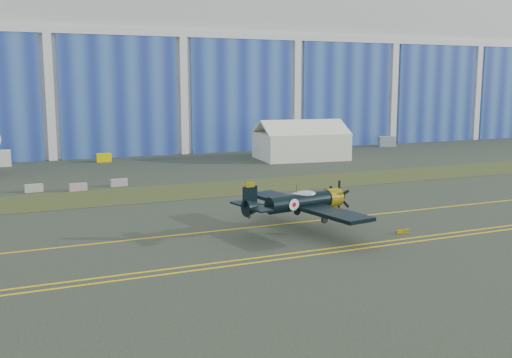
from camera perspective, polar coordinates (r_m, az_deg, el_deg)
name	(u,v)px	position (r m, az deg, el deg)	size (l,w,h in m)	color
ground	(108,227)	(53.39, -13.95, -4.50)	(260.00, 260.00, 0.00)	#313A2E
grass_median	(84,199)	(66.93, -16.02, -1.82)	(260.00, 10.00, 0.02)	#475128
hangar	(38,69)	(123.34, -20.07, 9.84)	(220.00, 45.70, 30.00)	silver
taxiway_centreline	(119,241)	(48.61, -12.93, -5.80)	(200.00, 0.20, 0.02)	yellow
edge_line_near	(148,277)	(39.68, -10.29, -9.13)	(80.00, 0.20, 0.02)	yellow
edge_line_far	(144,272)	(40.61, -10.63, -8.71)	(80.00, 0.20, 0.02)	yellow
guard_board_right	(402,232)	(51.17, 13.77, -4.88)	(1.20, 0.15, 0.35)	yellow
warbird	(299,202)	(49.99, 4.16, -2.19)	(13.74, 15.70, 4.14)	black
tent	(301,139)	(98.04, 4.29, 3.80)	(14.97, 11.71, 6.45)	white
tug	(104,158)	(97.26, -14.28, 1.98)	(2.26, 1.41, 1.32)	#E1D800
gse_box	(387,141)	(119.83, 12.34, 3.52)	(3.25, 1.73, 1.95)	#8696A4
barrier_a	(34,188)	(72.89, -20.41, -0.81)	(2.00, 0.60, 0.90)	#93A088
barrier_b	(78,187)	(71.98, -16.59, -0.74)	(2.00, 0.60, 0.90)	gray
barrier_c	(119,183)	(73.97, -12.92, -0.33)	(2.00, 0.60, 0.90)	gray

